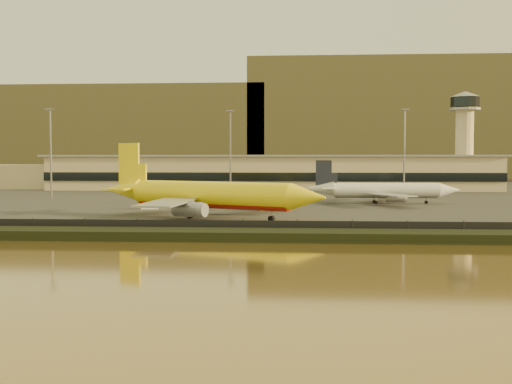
% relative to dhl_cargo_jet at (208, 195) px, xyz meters
% --- Properties ---
extents(ground, '(900.00, 900.00, 0.00)m').
position_rel_dhl_cargo_jet_xyz_m(ground, '(7.17, -13.70, -4.52)').
color(ground, black).
rests_on(ground, ground).
extents(embankment, '(320.00, 7.00, 1.40)m').
position_rel_dhl_cargo_jet_xyz_m(embankment, '(7.17, -30.70, -3.82)').
color(embankment, black).
rests_on(embankment, ground).
extents(tarmac, '(320.00, 220.00, 0.20)m').
position_rel_dhl_cargo_jet_xyz_m(tarmac, '(7.17, 81.30, -4.42)').
color(tarmac, '#2D2D2D').
rests_on(tarmac, ground).
extents(perimeter_fence, '(300.00, 0.05, 2.20)m').
position_rel_dhl_cargo_jet_xyz_m(perimeter_fence, '(7.17, -26.70, -3.22)').
color(perimeter_fence, black).
rests_on(perimeter_fence, tarmac).
extents(terminal_building, '(202.00, 25.00, 12.60)m').
position_rel_dhl_cargo_jet_xyz_m(terminal_building, '(-7.36, 111.85, 1.72)').
color(terminal_building, tan).
rests_on(terminal_building, tarmac).
extents(control_tower, '(11.20, 11.20, 35.50)m').
position_rel_dhl_cargo_jet_xyz_m(control_tower, '(77.17, 117.30, 17.14)').
color(control_tower, tan).
rests_on(control_tower, tarmac).
extents(apron_light_masts, '(152.20, 12.20, 25.40)m').
position_rel_dhl_cargo_jet_xyz_m(apron_light_masts, '(22.17, 61.30, 11.18)').
color(apron_light_masts, slate).
rests_on(apron_light_masts, tarmac).
extents(distant_hills, '(470.00, 160.00, 70.00)m').
position_rel_dhl_cargo_jet_xyz_m(distant_hills, '(-13.57, 326.30, 26.87)').
color(distant_hills, brown).
rests_on(distant_hills, ground).
extents(dhl_cargo_jet, '(45.84, 43.45, 14.47)m').
position_rel_dhl_cargo_jet_xyz_m(dhl_cargo_jet, '(0.00, 0.00, 0.00)').
color(dhl_cargo_jet, yellow).
rests_on(dhl_cargo_jet, tarmac).
extents(white_narrowbody_jet, '(37.89, 37.10, 10.92)m').
position_rel_dhl_cargo_jet_xyz_m(white_narrowbody_jet, '(38.45, 41.77, -1.06)').
color(white_narrowbody_jet, silver).
rests_on(white_narrowbody_jet, tarmac).
extents(gse_vehicle_yellow, '(4.82, 3.46, 1.98)m').
position_rel_dhl_cargo_jet_xyz_m(gse_vehicle_yellow, '(10.90, 18.97, -3.33)').
color(gse_vehicle_yellow, yellow).
rests_on(gse_vehicle_yellow, tarmac).
extents(gse_vehicle_white, '(4.25, 2.70, 1.77)m').
position_rel_dhl_cargo_jet_xyz_m(gse_vehicle_white, '(-16.14, 20.76, -3.44)').
color(gse_vehicle_white, silver).
rests_on(gse_vehicle_white, tarmac).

